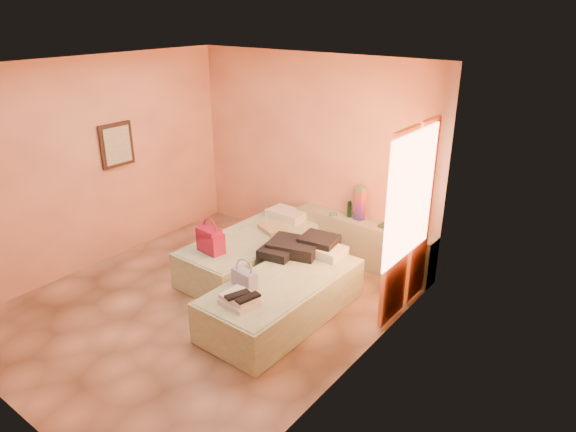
{
  "coord_description": "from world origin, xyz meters",
  "views": [
    {
      "loc": [
        4.06,
        -3.6,
        3.39
      ],
      "look_at": [
        0.64,
        0.85,
        1.06
      ],
      "focal_mm": 32.0,
      "sensor_mm": 36.0,
      "label": 1
    }
  ],
  "objects_px": {
    "headboard_ledge": "(362,243)",
    "towel_stack": "(239,300)",
    "water_bottle": "(349,209)",
    "magenta_handbag": "(211,240)",
    "bed_right": "(283,298)",
    "bed_left": "(251,253)",
    "green_book": "(386,226)",
    "blue_handbag": "(244,279)",
    "flower_vase": "(410,225)"
  },
  "relations": [
    {
      "from": "water_bottle",
      "to": "green_book",
      "type": "xyz_separation_m",
      "value": [
        0.58,
        -0.02,
        -0.1
      ]
    },
    {
      "from": "headboard_ledge",
      "to": "water_bottle",
      "type": "height_order",
      "value": "water_bottle"
    },
    {
      "from": "headboard_ledge",
      "to": "water_bottle",
      "type": "bearing_deg",
      "value": 173.39
    },
    {
      "from": "bed_right",
      "to": "magenta_handbag",
      "type": "height_order",
      "value": "magenta_handbag"
    },
    {
      "from": "water_bottle",
      "to": "magenta_handbag",
      "type": "bearing_deg",
      "value": -119.25
    },
    {
      "from": "green_book",
      "to": "bed_right",
      "type": "bearing_deg",
      "value": -98.13
    },
    {
      "from": "bed_left",
      "to": "flower_vase",
      "type": "xyz_separation_m",
      "value": [
        1.78,
        1.08,
        0.51
      ]
    },
    {
      "from": "magenta_handbag",
      "to": "bed_left",
      "type": "bearing_deg",
      "value": 87.15
    },
    {
      "from": "bed_left",
      "to": "blue_handbag",
      "type": "distance_m",
      "value": 1.36
    },
    {
      "from": "bed_left",
      "to": "magenta_handbag",
      "type": "bearing_deg",
      "value": -97.53
    },
    {
      "from": "bed_right",
      "to": "flower_vase",
      "type": "xyz_separation_m",
      "value": [
        0.72,
        1.73,
        0.51
      ]
    },
    {
      "from": "flower_vase",
      "to": "towel_stack",
      "type": "bearing_deg",
      "value": -107.59
    },
    {
      "from": "water_bottle",
      "to": "towel_stack",
      "type": "bearing_deg",
      "value": -86.65
    },
    {
      "from": "bed_right",
      "to": "blue_handbag",
      "type": "bearing_deg",
      "value": -121.63
    },
    {
      "from": "bed_left",
      "to": "bed_right",
      "type": "relative_size",
      "value": 1.0
    },
    {
      "from": "green_book",
      "to": "towel_stack",
      "type": "distance_m",
      "value": 2.44
    },
    {
      "from": "bed_left",
      "to": "flower_vase",
      "type": "height_order",
      "value": "flower_vase"
    },
    {
      "from": "magenta_handbag",
      "to": "blue_handbag",
      "type": "height_order",
      "value": "magenta_handbag"
    },
    {
      "from": "magenta_handbag",
      "to": "blue_handbag",
      "type": "bearing_deg",
      "value": -17.43
    },
    {
      "from": "green_book",
      "to": "magenta_handbag",
      "type": "height_order",
      "value": "magenta_handbag"
    },
    {
      "from": "bed_right",
      "to": "towel_stack",
      "type": "xyz_separation_m",
      "value": [
        -0.05,
        -0.68,
        0.3
      ]
    },
    {
      "from": "bed_left",
      "to": "blue_handbag",
      "type": "relative_size",
      "value": 6.67
    },
    {
      "from": "bed_right",
      "to": "magenta_handbag",
      "type": "distance_m",
      "value": 1.22
    },
    {
      "from": "bed_left",
      "to": "towel_stack",
      "type": "xyz_separation_m",
      "value": [
        1.01,
        -1.33,
        0.3
      ]
    },
    {
      "from": "towel_stack",
      "to": "headboard_ledge",
      "type": "bearing_deg",
      "value": 87.45
    },
    {
      "from": "magenta_handbag",
      "to": "towel_stack",
      "type": "relative_size",
      "value": 0.99
    },
    {
      "from": "headboard_ledge",
      "to": "bed_left",
      "type": "bearing_deg",
      "value": -136.76
    },
    {
      "from": "flower_vase",
      "to": "green_book",
      "type": "bearing_deg",
      "value": -176.47
    },
    {
      "from": "water_bottle",
      "to": "towel_stack",
      "type": "xyz_separation_m",
      "value": [
        0.14,
        -2.41,
        -0.21
      ]
    },
    {
      "from": "water_bottle",
      "to": "flower_vase",
      "type": "distance_m",
      "value": 0.91
    },
    {
      "from": "magenta_handbag",
      "to": "towel_stack",
      "type": "distance_m",
      "value": 1.31
    },
    {
      "from": "green_book",
      "to": "magenta_handbag",
      "type": "distance_m",
      "value": 2.3
    },
    {
      "from": "headboard_ledge",
      "to": "bed_left",
      "type": "distance_m",
      "value": 1.53
    },
    {
      "from": "magenta_handbag",
      "to": "green_book",
      "type": "bearing_deg",
      "value": 53.28
    },
    {
      "from": "flower_vase",
      "to": "blue_handbag",
      "type": "xyz_separation_m",
      "value": [
        -0.96,
        -2.11,
        -0.17
      ]
    },
    {
      "from": "green_book",
      "to": "blue_handbag",
      "type": "height_order",
      "value": "blue_handbag"
    },
    {
      "from": "bed_right",
      "to": "blue_handbag",
      "type": "relative_size",
      "value": 6.67
    },
    {
      "from": "headboard_ledge",
      "to": "towel_stack",
      "type": "distance_m",
      "value": 2.39
    },
    {
      "from": "green_book",
      "to": "magenta_handbag",
      "type": "xyz_separation_m",
      "value": [
        -1.55,
        -1.7,
        -0.0
      ]
    },
    {
      "from": "towel_stack",
      "to": "flower_vase",
      "type": "bearing_deg",
      "value": 72.41
    },
    {
      "from": "flower_vase",
      "to": "towel_stack",
      "type": "height_order",
      "value": "flower_vase"
    },
    {
      "from": "water_bottle",
      "to": "blue_handbag",
      "type": "relative_size",
      "value": 0.75
    },
    {
      "from": "bed_left",
      "to": "headboard_ledge",
      "type": "bearing_deg",
      "value": 44.09
    },
    {
      "from": "magenta_handbag",
      "to": "blue_handbag",
      "type": "relative_size",
      "value": 1.15
    },
    {
      "from": "flower_vase",
      "to": "magenta_handbag",
      "type": "xyz_separation_m",
      "value": [
        -1.87,
        -1.72,
        -0.1
      ]
    },
    {
      "from": "bed_right",
      "to": "magenta_handbag",
      "type": "xyz_separation_m",
      "value": [
        -1.15,
        0.01,
        0.41
      ]
    },
    {
      "from": "flower_vase",
      "to": "towel_stack",
      "type": "xyz_separation_m",
      "value": [
        -0.76,
        -2.41,
        -0.21
      ]
    },
    {
      "from": "magenta_handbag",
      "to": "flower_vase",
      "type": "bearing_deg",
      "value": 48.22
    },
    {
      "from": "bed_left",
      "to": "blue_handbag",
      "type": "xyz_separation_m",
      "value": [
        0.82,
        -1.03,
        0.35
      ]
    },
    {
      "from": "flower_vase",
      "to": "magenta_handbag",
      "type": "relative_size",
      "value": 0.66
    }
  ]
}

